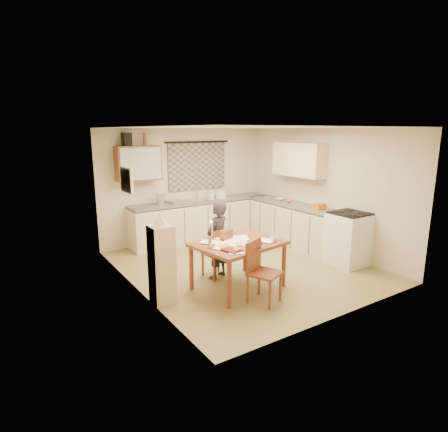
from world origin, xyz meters
TOP-DOWN VIEW (x-y plane):
  - floor at (0.00, 0.00)m, footprint 4.00×4.50m
  - ceiling at (0.00, 0.00)m, footprint 4.00×4.50m
  - wall_back at (0.00, 2.26)m, footprint 4.00×0.02m
  - wall_front at (0.00, -2.26)m, footprint 4.00×0.02m
  - wall_left at (-2.01, 0.00)m, footprint 0.02×4.50m
  - wall_right at (2.01, 0.00)m, footprint 0.02×4.50m
  - window_blind at (0.30, 2.22)m, footprint 1.45×0.03m
  - curtain_rod at (0.30, 2.20)m, footprint 1.60×0.04m
  - wall_cabinet at (-1.15, 2.08)m, footprint 0.90×0.34m
  - wall_cabinet_glass at (-1.15, 1.91)m, footprint 0.84×0.02m
  - upper_cabinet_right at (1.83, 0.55)m, footprint 0.34×1.30m
  - framed_print at (-1.97, 0.40)m, footprint 0.04×0.50m
  - print_canvas at (-1.95, 0.40)m, footprint 0.01×0.42m
  - counter_back at (0.23, 1.95)m, footprint 3.30×0.62m
  - counter_right at (1.70, 0.25)m, footprint 0.62×2.95m
  - stove at (1.70, -0.95)m, footprint 0.64×0.64m
  - sink at (0.22, 1.95)m, footprint 0.63×0.55m
  - tap at (0.22, 2.13)m, footprint 0.03×0.03m
  - dish_rack at (-0.40, 1.95)m, footprint 0.40×0.36m
  - kettle at (-0.75, 1.95)m, footprint 0.24×0.24m
  - mixing_bowl at (0.76, 1.95)m, footprint 0.30×0.30m
  - soap_bottle at (0.53, 2.00)m, footprint 0.11×0.11m
  - bowl at (1.70, 0.96)m, footprint 0.23×0.23m
  - orange_bag at (1.70, -0.22)m, footprint 0.23×0.18m
  - fruit_orange at (1.65, 0.61)m, footprint 0.10×0.10m
  - speaker at (-1.36, 2.08)m, footprint 0.16×0.20m
  - bottle_green at (-1.32, 2.08)m, footprint 0.09×0.09m
  - bottle_brown at (-0.99, 2.08)m, footprint 0.09×0.09m
  - dining_table at (-0.62, -0.72)m, footprint 1.45×1.18m
  - chair_far at (-0.66, -0.15)m, footprint 0.42×0.42m
  - chair_near at (-0.61, -1.34)m, footprint 0.55×0.55m
  - person at (-0.67, -0.18)m, footprint 0.71×0.67m
  - shelf_stand at (-1.84, -0.55)m, footprint 0.32×0.30m
  - lampshade at (-1.84, -0.55)m, footprint 0.20×0.20m
  - letter_rack at (-0.70, -0.49)m, footprint 0.24×0.16m
  - mug at (-0.13, -0.98)m, footprint 0.14×0.14m
  - magazine at (-1.05, -1.04)m, footprint 0.33×0.37m
  - book at (-1.03, -0.85)m, footprint 0.19×0.26m
  - orange_box at (-0.90, -1.08)m, footprint 0.13×0.10m
  - eyeglasses at (-0.45, -1.00)m, footprint 0.14×0.07m
  - candle_holder at (-1.14, -0.73)m, footprint 0.07×0.07m
  - candle at (-1.11, -0.73)m, footprint 0.03×0.03m
  - candle_flame at (-1.15, -0.75)m, footprint 0.02×0.02m
  - papers at (-0.73, -0.69)m, footprint 1.10×0.99m

SIDE VIEW (x-z plane):
  - floor at x=0.00m, z-range -0.02..0.00m
  - chair_far at x=-0.66m, z-range -0.16..0.70m
  - chair_near at x=-0.61m, z-range -0.17..0.74m
  - dining_table at x=-0.62m, z-range 0.00..0.75m
  - counter_right at x=1.70m, z-range -0.01..0.91m
  - counter_back at x=0.23m, z-range -0.01..0.91m
  - stove at x=1.70m, z-range 0.00..0.99m
  - shelf_stand at x=-1.84m, z-range 0.00..1.15m
  - person at x=-0.67m, z-range 0.00..1.32m
  - eyeglasses at x=-0.45m, z-range 0.75..0.77m
  - book at x=-1.03m, z-range 0.75..0.77m
  - papers at x=-0.73m, z-range 0.75..0.77m
  - magazine at x=-1.05m, z-range 0.75..0.78m
  - orange_box at x=-0.90m, z-range 0.75..0.79m
  - mug at x=-0.13m, z-range 0.75..0.84m
  - letter_rack at x=-0.70m, z-range 0.75..0.91m
  - candle_holder at x=-1.14m, z-range 0.75..0.93m
  - sink at x=0.22m, z-range 0.83..0.93m
  - bowl at x=1.70m, z-range 0.92..0.97m
  - dish_rack at x=-0.40m, z-range 0.92..0.98m
  - fruit_orange at x=1.65m, z-range 0.92..1.02m
  - orange_bag at x=1.70m, z-range 0.92..1.04m
  - mixing_bowl at x=0.76m, z-range 0.92..1.08m
  - soap_bottle at x=0.53m, z-range 0.92..1.12m
  - kettle at x=-0.75m, z-range 0.92..1.16m
  - candle at x=-1.11m, z-range 0.93..1.15m
  - tap at x=0.22m, z-range 0.92..1.20m
  - candle_flame at x=-1.15m, z-range 1.15..1.17m
  - wall_back at x=0.00m, z-range 0.00..2.50m
  - wall_front at x=0.00m, z-range 0.00..2.50m
  - wall_left at x=-2.01m, z-range 0.00..2.50m
  - wall_right at x=2.01m, z-range 0.00..2.50m
  - lampshade at x=-1.84m, z-range 1.15..1.37m
  - window_blind at x=0.30m, z-range 1.12..2.17m
  - framed_print at x=-1.97m, z-range 1.50..1.90m
  - print_canvas at x=-1.95m, z-range 1.54..1.86m
  - wall_cabinet at x=-1.15m, z-range 1.45..2.15m
  - wall_cabinet_glass at x=-1.15m, z-range 1.48..2.12m
  - upper_cabinet_right at x=1.83m, z-range 1.50..2.20m
  - curtain_rod at x=0.30m, z-range 2.18..2.22m
  - speaker at x=-1.36m, z-range 2.15..2.41m
  - bottle_green at x=-1.32m, z-range 2.15..2.41m
  - bottle_brown at x=-0.99m, z-range 2.15..2.41m
  - ceiling at x=0.00m, z-range 2.50..2.52m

